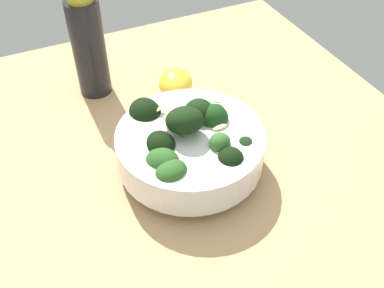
% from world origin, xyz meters
% --- Properties ---
extents(ground_plane, '(0.67, 0.67, 0.03)m').
position_xyz_m(ground_plane, '(0.00, 0.00, -0.02)').
color(ground_plane, tan).
extents(bowl_of_broccoli, '(0.18, 0.18, 0.10)m').
position_xyz_m(bowl_of_broccoli, '(0.00, -0.04, 0.04)').
color(bowl_of_broccoli, white).
rests_on(bowl_of_broccoli, ground_plane).
extents(lemon_wedge, '(0.07, 0.08, 0.04)m').
position_xyz_m(lemon_wedge, '(0.05, 0.11, 0.02)').
color(lemon_wedge, yellow).
rests_on(lemon_wedge, ground_plane).
extents(bottle_tall, '(0.05, 0.05, 0.17)m').
position_xyz_m(bottle_tall, '(-0.06, 0.18, 0.08)').
color(bottle_tall, black).
rests_on(bottle_tall, ground_plane).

